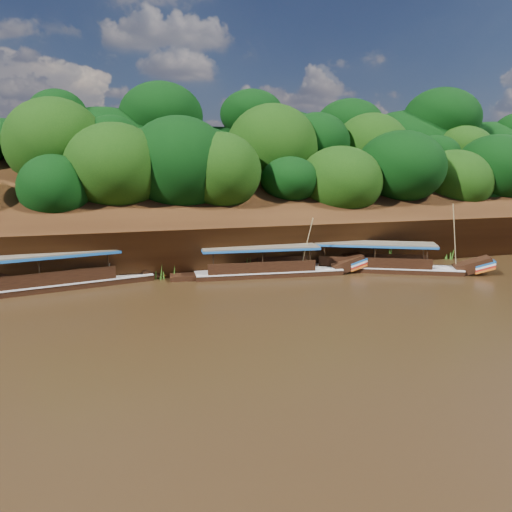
{
  "coord_description": "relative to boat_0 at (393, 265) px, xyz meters",
  "views": [
    {
      "loc": [
        -9.97,
        -26.02,
        8.05
      ],
      "look_at": [
        0.81,
        7.0,
        1.8
      ],
      "focal_mm": 35.0,
      "sensor_mm": 36.0,
      "label": 1
    }
  ],
  "objects": [
    {
      "name": "ground",
      "position": [
        -11.87,
        -6.71,
        -0.51
      ],
      "size": [
        160.0,
        160.0,
        0.0
      ],
      "primitive_type": "plane",
      "color": "black",
      "rests_on": "ground"
    },
    {
      "name": "riverbank",
      "position": [
        -11.89,
        16.02,
        1.38
      ],
      "size": [
        120.0,
        30.06,
        19.4
      ],
      "color": "black",
      "rests_on": "ground"
    },
    {
      "name": "boat_0",
      "position": [
        0.0,
        0.0,
        0.0
      ],
      "size": [
        13.11,
        8.03,
        5.83
      ],
      "rotation": [
        0.0,
        0.0,
        -0.48
      ],
      "color": "black",
      "rests_on": "ground"
    },
    {
      "name": "boat_1",
      "position": [
        -8.96,
        1.53,
        0.0
      ],
      "size": [
        13.18,
        3.3,
        4.81
      ],
      "rotation": [
        0.0,
        0.0,
        -0.11
      ],
      "color": "black",
      "rests_on": "ground"
    },
    {
      "name": "boat_2",
      "position": [
        -23.96,
        2.41,
        0.05
      ],
      "size": [
        15.84,
        5.46,
        5.35
      ],
      "rotation": [
        0.0,
        0.0,
        0.22
      ],
      "color": "black",
      "rests_on": "ground"
    },
    {
      "name": "reeds",
      "position": [
        -15.23,
        2.91,
        0.38
      ],
      "size": [
        49.24,
        2.58,
        2.05
      ],
      "color": "#2E5D17",
      "rests_on": "ground"
    }
  ]
}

